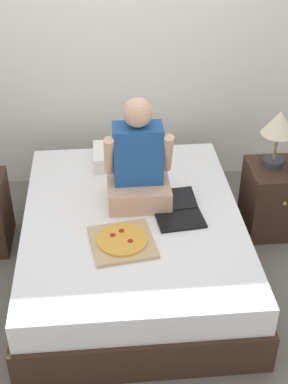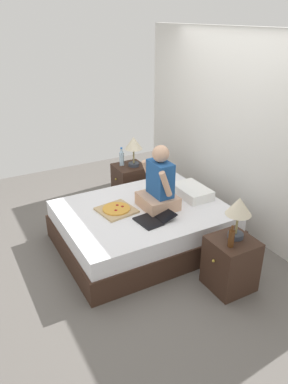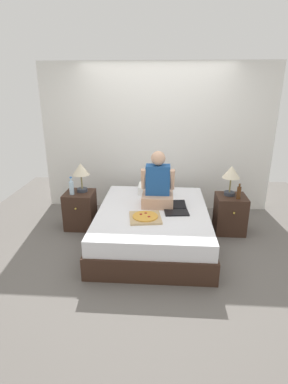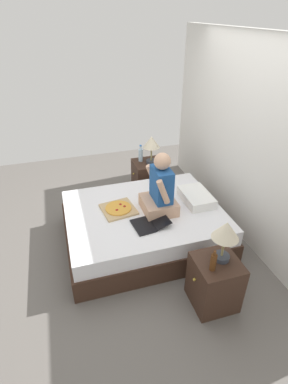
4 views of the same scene
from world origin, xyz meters
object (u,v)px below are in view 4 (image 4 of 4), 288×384
at_px(laptop, 148,224).
at_px(beer_bottle, 213,262).
at_px(nightstand_left, 147,178).
at_px(bed, 144,226).
at_px(lamp_on_left_nightstand, 151,144).
at_px(nightstand_right, 214,282).
at_px(water_bottle, 141,155).
at_px(pizza_box, 118,209).
at_px(lamp_on_right_nightstand, 226,233).
at_px(person_seated, 160,191).

bearing_deg(laptop, beer_bottle, 20.79).
xyz_separation_m(nightstand_left, laptop, (1.47, -0.45, 0.23)).
bearing_deg(laptop, bed, 173.02).
relative_size(nightstand_left, lamp_on_left_nightstand, 1.28).
bearing_deg(nightstand_right, bed, -160.60).
relative_size(nightstand_left, water_bottle, 2.08).
bearing_deg(laptop, nightstand_right, 27.92).
height_order(lamp_on_left_nightstand, laptop, lamp_on_left_nightstand).
bearing_deg(pizza_box, lamp_on_right_nightstand, 32.30).
distance_m(nightstand_right, laptop, 0.98).
distance_m(beer_bottle, laptop, 0.99).
bearing_deg(nightstand_right, nightstand_left, 180.00).
bearing_deg(laptop, water_bottle, 167.08).
bearing_deg(person_seated, beer_bottle, 5.73).
relative_size(lamp_on_right_nightstand, beer_bottle, 1.96).
bearing_deg(bed, water_bottle, 165.61).
xyz_separation_m(lamp_on_left_nightstand, person_seated, (1.17, -0.27, -0.11)).
relative_size(lamp_on_right_nightstand, pizza_box, 0.99).
distance_m(lamp_on_left_nightstand, nightstand_right, 2.36).
distance_m(nightstand_left, lamp_on_left_nightstand, 0.62).
height_order(nightstand_left, lamp_on_right_nightstand, lamp_on_right_nightstand).
bearing_deg(lamp_on_right_nightstand, person_seated, -165.97).
distance_m(nightstand_left, water_bottle, 0.42).
height_order(lamp_on_left_nightstand, beer_bottle, lamp_on_left_nightstand).
xyz_separation_m(beer_bottle, laptop, (-0.91, -0.35, -0.15)).
distance_m(nightstand_left, beer_bottle, 2.42).
xyz_separation_m(bed, lamp_on_left_nightstand, (-1.12, 0.46, 0.65)).
bearing_deg(pizza_box, laptop, 34.00).
xyz_separation_m(nightstand_left, pizza_box, (1.07, -0.72, 0.23)).
relative_size(nightstand_right, beer_bottle, 2.50).
bearing_deg(pizza_box, water_bottle, 151.37).
distance_m(bed, beer_bottle, 1.33).
height_order(lamp_on_right_nightstand, beer_bottle, lamp_on_right_nightstand).
bearing_deg(nightstand_left, person_seated, -10.15).
bearing_deg(nightstand_right, person_seated, -168.82).
relative_size(lamp_on_right_nightstand, laptop, 1.01).
bearing_deg(laptop, lamp_on_right_nightstand, 31.43).
height_order(lamp_on_left_nightstand, lamp_on_right_nightstand, same).
distance_m(laptop, pizza_box, 0.49).
distance_m(nightstand_left, person_seated, 1.33).
bearing_deg(pizza_box, bed, 74.29).
relative_size(nightstand_right, pizza_box, 1.27).
height_order(bed, nightstand_left, nightstand_left).
relative_size(lamp_on_left_nightstand, person_seated, 0.58).
height_order(person_seated, pizza_box, person_seated).
distance_m(bed, water_bottle, 1.35).
relative_size(beer_bottle, person_seated, 0.29).
height_order(bed, pizza_box, pizza_box).
xyz_separation_m(bed, laptop, (0.32, -0.04, 0.27)).
xyz_separation_m(bed, nightstand_left, (-1.16, 0.41, 0.04)).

